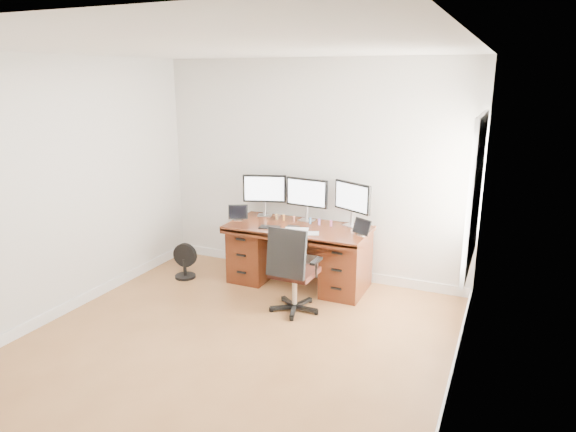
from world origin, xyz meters
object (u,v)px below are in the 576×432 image
at_px(office_chair, 293,284).
at_px(monitor_center, 307,194).
at_px(keyboard, 297,229).
at_px(floor_fan, 184,261).
at_px(desk, 299,253).

bearing_deg(office_chair, monitor_center, 105.41).
relative_size(monitor_center, keyboard, 2.01).
relative_size(office_chair, keyboard, 3.56).
relative_size(floor_fan, monitor_center, 0.81).
height_order(office_chair, keyboard, office_chair).
height_order(office_chair, floor_fan, office_chair).
xyz_separation_m(office_chair, floor_fan, (-1.64, 0.35, -0.10)).
height_order(floor_fan, keyboard, keyboard).
bearing_deg(office_chair, floor_fan, 169.71).
distance_m(office_chair, keyboard, 0.75).
relative_size(office_chair, monitor_center, 1.77).
xyz_separation_m(desk, floor_fan, (-1.40, -0.41, -0.18)).
bearing_deg(monitor_center, office_chair, -70.92).
bearing_deg(office_chair, keyboard, 110.94).
height_order(office_chair, monitor_center, monitor_center).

